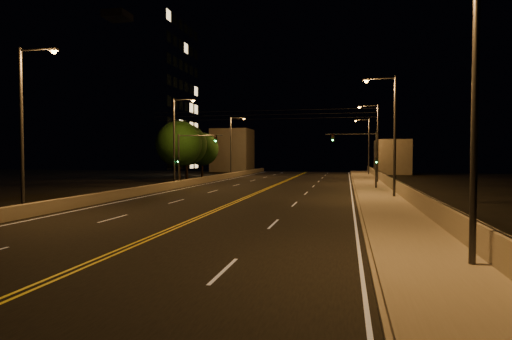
% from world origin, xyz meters
% --- Properties ---
extents(ground, '(160.00, 160.00, 0.00)m').
position_xyz_m(ground, '(0.00, 0.00, 0.00)').
color(ground, black).
rests_on(ground, ground).
extents(road, '(18.00, 120.00, 0.02)m').
position_xyz_m(road, '(0.00, 20.00, 0.01)').
color(road, black).
rests_on(road, ground).
extents(sidewalk, '(3.60, 120.00, 0.30)m').
position_xyz_m(sidewalk, '(10.80, 20.00, 0.15)').
color(sidewalk, gray).
rests_on(sidewalk, ground).
extents(curb, '(0.14, 120.00, 0.15)m').
position_xyz_m(curb, '(8.93, 20.00, 0.07)').
color(curb, gray).
rests_on(curb, ground).
extents(parapet_wall, '(0.30, 120.00, 1.00)m').
position_xyz_m(parapet_wall, '(12.45, 20.00, 0.80)').
color(parapet_wall, gray).
rests_on(parapet_wall, sidewalk).
extents(jersey_barrier, '(0.45, 120.00, 0.76)m').
position_xyz_m(jersey_barrier, '(-9.61, 20.00, 0.38)').
color(jersey_barrier, gray).
rests_on(jersey_barrier, ground).
extents(distant_building_right, '(6.00, 10.00, 6.38)m').
position_xyz_m(distant_building_right, '(16.50, 73.42, 3.19)').
color(distant_building_right, gray).
rests_on(distant_building_right, ground).
extents(distant_building_left, '(8.00, 8.00, 9.11)m').
position_xyz_m(distant_building_left, '(-16.00, 78.33, 4.55)').
color(distant_building_left, gray).
rests_on(distant_building_left, ground).
extents(parapet_rail, '(0.06, 120.00, 0.06)m').
position_xyz_m(parapet_rail, '(12.45, 20.00, 1.33)').
color(parapet_rail, black).
rests_on(parapet_rail, parapet_wall).
extents(lane_markings, '(17.32, 116.00, 0.00)m').
position_xyz_m(lane_markings, '(0.00, 19.93, 0.02)').
color(lane_markings, silver).
rests_on(lane_markings, road).
extents(streetlight_0, '(2.55, 0.28, 9.67)m').
position_xyz_m(streetlight_0, '(11.53, 2.74, 5.55)').
color(streetlight_0, '#2D2D33').
rests_on(streetlight_0, ground).
extents(streetlight_1, '(2.55, 0.28, 9.67)m').
position_xyz_m(streetlight_1, '(11.53, 23.99, 5.55)').
color(streetlight_1, '#2D2D33').
rests_on(streetlight_1, ground).
extents(streetlight_2, '(2.55, 0.28, 9.67)m').
position_xyz_m(streetlight_2, '(11.53, 42.82, 5.55)').
color(streetlight_2, '#2D2D33').
rests_on(streetlight_2, ground).
extents(streetlight_3, '(2.55, 0.28, 9.67)m').
position_xyz_m(streetlight_3, '(11.53, 63.68, 5.55)').
color(streetlight_3, '#2D2D33').
rests_on(streetlight_3, ground).
extents(streetlight_4, '(2.55, 0.28, 9.67)m').
position_xyz_m(streetlight_4, '(-9.93, 10.42, 5.55)').
color(streetlight_4, '#2D2D33').
rests_on(streetlight_4, ground).
extents(streetlight_5, '(2.55, 0.28, 9.67)m').
position_xyz_m(streetlight_5, '(-9.93, 32.64, 5.55)').
color(streetlight_5, '#2D2D33').
rests_on(streetlight_5, ground).
extents(streetlight_6, '(2.55, 0.28, 9.67)m').
position_xyz_m(streetlight_6, '(-9.93, 55.81, 5.55)').
color(streetlight_6, '#2D2D33').
rests_on(streetlight_6, ground).
extents(traffic_signal_right, '(5.11, 0.31, 5.83)m').
position_xyz_m(traffic_signal_right, '(9.97, 32.92, 3.71)').
color(traffic_signal_right, '#2D2D33').
rests_on(traffic_signal_right, ground).
extents(traffic_signal_left, '(5.11, 0.31, 5.83)m').
position_xyz_m(traffic_signal_left, '(-8.77, 32.92, 3.71)').
color(traffic_signal_left, '#2D2D33').
rests_on(traffic_signal_left, ground).
extents(overhead_wires, '(22.00, 0.03, 0.83)m').
position_xyz_m(overhead_wires, '(0.00, 29.50, 7.40)').
color(overhead_wires, black).
extents(building_tower, '(24.00, 15.00, 28.08)m').
position_xyz_m(building_tower, '(-30.61, 56.80, 13.47)').
color(building_tower, gray).
rests_on(building_tower, ground).
extents(tree_0, '(5.81, 5.81, 7.87)m').
position_xyz_m(tree_0, '(-12.62, 39.93, 4.96)').
color(tree_0, black).
rests_on(tree_0, ground).
extents(tree_1, '(5.83, 5.83, 7.90)m').
position_xyz_m(tree_1, '(-14.11, 46.40, 4.98)').
color(tree_1, black).
rests_on(tree_1, ground).
extents(tree_2, '(5.25, 5.25, 7.12)m').
position_xyz_m(tree_2, '(-14.42, 53.92, 4.48)').
color(tree_2, black).
rests_on(tree_2, ground).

